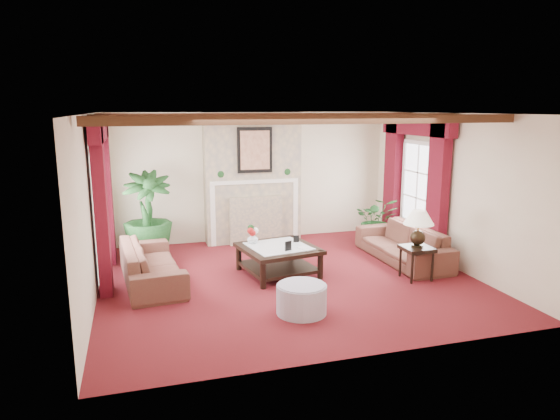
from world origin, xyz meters
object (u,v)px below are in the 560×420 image
object	(u,v)px
sofa_right	(403,238)
coffee_table	(278,260)
potted_palm	(148,233)
ottoman	(302,299)
sofa_left	(151,257)
side_table	(416,263)

from	to	relation	value
sofa_right	coffee_table	size ratio (longest dim) A/B	1.86
potted_palm	ottoman	bearing A→B (deg)	-60.40
sofa_right	coffee_table	xyz separation A→B (m)	(-2.43, -0.11, -0.19)
coffee_table	sofa_left	bearing A→B (deg)	164.91
sofa_left	potted_palm	xyz separation A→B (m)	(0.01, 1.53, 0.03)
sofa_right	side_table	size ratio (longest dim) A/B	4.01
sofa_left	coffee_table	size ratio (longest dim) A/B	1.85
coffee_table	side_table	bearing A→B (deg)	-32.07
sofa_left	side_table	size ratio (longest dim) A/B	4.00
sofa_right	potted_palm	distance (m)	4.79
sofa_right	ottoman	xyz separation A→B (m)	(-2.58, -1.79, -0.23)
side_table	ottoman	distance (m)	2.42
sofa_left	side_table	world-z (taller)	sofa_left
sofa_left	coffee_table	xyz separation A→B (m)	(2.09, -0.19, -0.18)
coffee_table	ottoman	xyz separation A→B (m)	(-0.15, -1.68, -0.04)
side_table	sofa_right	bearing A→B (deg)	72.78
sofa_left	ottoman	size ratio (longest dim) A/B	3.17
sofa_right	potted_palm	xyz separation A→B (m)	(-4.51, 1.61, 0.02)
sofa_left	sofa_right	world-z (taller)	sofa_right
potted_palm	coffee_table	distance (m)	2.71
side_table	sofa_left	bearing A→B (deg)	165.92
sofa_right	ottoman	distance (m)	3.15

